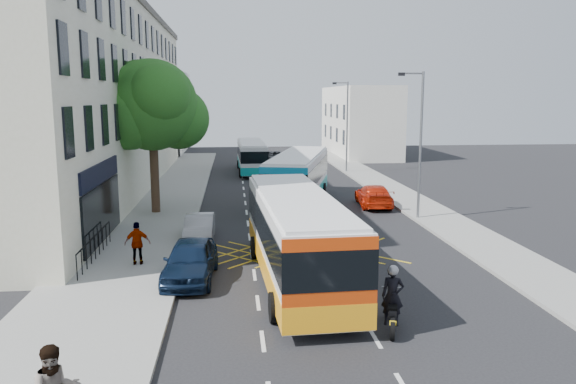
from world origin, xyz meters
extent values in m
plane|color=black|center=(0.00, 0.00, 0.00)|extent=(120.00, 120.00, 0.00)
cube|color=gray|center=(-8.50, 15.00, 0.07)|extent=(5.00, 70.00, 0.15)
cube|color=gray|center=(7.50, 15.00, 0.07)|extent=(3.00, 70.00, 0.15)
cube|color=beige|center=(-14.00, 24.50, 6.50)|extent=(8.00, 45.00, 13.00)
cube|color=#59544C|center=(-14.00, 24.50, 13.25)|extent=(8.30, 45.00, 0.50)
cube|color=black|center=(-9.95, 8.00, 3.40)|extent=(0.12, 7.00, 0.90)
cube|color=black|center=(-9.95, 8.00, 1.60)|extent=(0.12, 7.00, 2.60)
cube|color=silver|center=(-14.00, 55.00, 5.00)|extent=(8.00, 20.00, 10.00)
cube|color=silver|center=(11.00, 48.00, 4.00)|extent=(6.00, 18.00, 8.00)
cylinder|color=#382619|center=(-8.50, 15.00, 2.35)|extent=(0.50, 0.50, 4.40)
sphere|color=#244E16|center=(-8.50, 15.00, 6.35)|extent=(5.20, 5.20, 5.20)
sphere|color=#244E16|center=(-7.10, 15.80, 5.55)|extent=(3.60, 3.60, 3.60)
sphere|color=#244E16|center=(-9.70, 14.40, 5.75)|extent=(3.80, 3.80, 3.80)
sphere|color=#244E16|center=(-7.90, 13.70, 6.95)|extent=(3.40, 3.40, 3.40)
sphere|color=#244E16|center=(-9.30, 16.10, 7.35)|extent=(3.20, 3.20, 3.20)
cylinder|color=slate|center=(6.30, 12.00, 4.15)|extent=(0.14, 0.14, 8.00)
cylinder|color=slate|center=(5.70, 12.00, 8.05)|extent=(1.20, 0.10, 0.10)
cube|color=black|center=(5.10, 12.00, 8.00)|extent=(0.35, 0.15, 0.18)
cylinder|color=slate|center=(6.30, 32.00, 4.15)|extent=(0.14, 0.14, 8.00)
cylinder|color=slate|center=(5.70, 32.00, 8.05)|extent=(1.20, 0.10, 0.10)
cube|color=black|center=(5.10, 32.00, 8.00)|extent=(0.35, 0.15, 0.18)
cube|color=silver|center=(-1.65, 2.24, 1.75)|extent=(3.14, 11.60, 2.77)
cube|color=silver|center=(-1.65, 2.24, 3.19)|extent=(2.92, 11.36, 0.13)
cube|color=black|center=(-1.65, 2.24, 2.14)|extent=(3.20, 11.66, 1.15)
cube|color=orange|center=(-1.65, 2.24, 0.78)|extent=(3.19, 11.65, 0.78)
cube|color=#C7380A|center=(-1.38, -3.47, 1.78)|extent=(2.65, 0.22, 2.61)
cube|color=#FF0C0C|center=(-2.44, -3.52, 1.04)|extent=(0.25, 0.07, 0.25)
cube|color=#FF0C0C|center=(-0.33, -3.43, 1.04)|extent=(0.25, 0.07, 0.25)
cylinder|color=black|center=(-3.10, 5.31, 0.47)|extent=(0.34, 0.95, 0.94)
cylinder|color=black|center=(-0.49, 5.43, 0.47)|extent=(0.34, 0.95, 0.94)
cylinder|color=black|center=(-2.77, -1.68, 0.47)|extent=(0.34, 0.95, 0.94)
cylinder|color=black|center=(-0.16, -1.56, 0.47)|extent=(0.34, 0.95, 0.94)
cube|color=silver|center=(0.17, 17.25, 1.75)|extent=(5.46, 11.80, 2.77)
cube|color=silver|center=(0.17, 17.25, 3.19)|extent=(5.20, 11.53, 0.13)
cube|color=black|center=(0.17, 17.25, 2.15)|extent=(5.53, 11.88, 1.15)
cube|color=#0CA097|center=(0.17, 17.25, 0.79)|extent=(5.52, 11.86, 0.79)
cube|color=#0D7DAA|center=(-1.29, 11.71, 1.78)|extent=(2.60, 0.77, 2.62)
cube|color=#FF0C0C|center=(-2.31, 11.97, 1.05)|extent=(0.26, 0.12, 0.25)
cube|color=#FF0C0C|center=(-0.27, 11.43, 1.05)|extent=(0.26, 0.12, 0.25)
cylinder|color=black|center=(-0.30, 20.62, 0.47)|extent=(0.52, 0.99, 0.94)
cylinder|color=black|center=(2.23, 19.96, 0.47)|extent=(0.52, 0.99, 0.94)
cylinder|color=black|center=(-2.08, 13.84, 0.47)|extent=(0.52, 0.99, 0.94)
cylinder|color=black|center=(0.45, 13.17, 0.47)|extent=(0.52, 0.99, 0.94)
cube|color=silver|center=(-2.26, 33.26, 1.52)|extent=(2.44, 10.01, 2.40)
cube|color=silver|center=(-2.26, 33.26, 2.76)|extent=(2.26, 9.80, 0.11)
cube|color=black|center=(-2.26, 33.26, 1.86)|extent=(2.50, 10.07, 1.00)
cube|color=#0B8F8F|center=(-2.26, 33.26, 0.68)|extent=(2.49, 10.06, 0.68)
cube|color=silver|center=(-2.17, 28.31, 1.54)|extent=(2.31, 0.14, 2.27)
cube|color=#FF0C0C|center=(-3.06, 28.28, 0.91)|extent=(0.25, 0.06, 0.25)
cube|color=#FF0C0C|center=(-1.29, 28.32, 0.91)|extent=(0.25, 0.06, 0.25)
cylinder|color=black|center=(-3.44, 35.96, 0.41)|extent=(0.27, 0.82, 0.82)
cylinder|color=black|center=(-1.18, 36.00, 0.41)|extent=(0.27, 0.82, 0.82)
cylinder|color=black|center=(-3.33, 29.89, 0.41)|extent=(0.27, 0.82, 0.82)
cylinder|color=black|center=(-1.07, 29.93, 0.41)|extent=(0.27, 0.82, 0.82)
cylinder|color=black|center=(0.46, -3.26, 0.33)|extent=(0.29, 0.67, 0.66)
cylinder|color=black|center=(0.85, -1.75, 0.33)|extent=(0.29, 0.67, 0.66)
cube|color=black|center=(0.66, -2.51, 0.64)|extent=(0.54, 1.26, 0.23)
cube|color=black|center=(0.72, -2.26, 0.83)|extent=(0.40, 0.52, 0.21)
cube|color=black|center=(0.59, -2.76, 0.78)|extent=(0.39, 0.57, 0.10)
cylinder|color=slate|center=(0.84, -1.80, 0.73)|extent=(0.17, 0.45, 0.87)
cylinder|color=slate|center=(0.80, -1.95, 1.09)|extent=(0.61, 0.20, 0.04)
cube|color=gold|center=(0.41, -3.43, 0.57)|extent=(0.19, 0.07, 0.13)
imported|color=black|center=(0.64, -2.56, 1.05)|extent=(0.74, 0.58, 1.79)
sphere|color=#99999E|center=(0.64, -2.56, 1.81)|extent=(0.31, 0.31, 0.31)
imported|color=black|center=(-5.60, 2.63, 0.77)|extent=(2.10, 4.60, 1.53)
imported|color=#919398|center=(-5.60, 8.49, 0.63)|extent=(1.37, 3.85, 1.26)
imported|color=red|center=(4.82, 16.13, 0.69)|extent=(2.29, 4.87, 1.37)
imported|color=#43474B|center=(0.40, 39.62, 0.64)|extent=(2.34, 4.69, 1.28)
imported|color=#A6A8AE|center=(2.50, 36.59, 0.65)|extent=(1.82, 3.93, 1.31)
imported|color=gray|center=(-7.81, 4.38, 1.02)|extent=(1.04, 0.48, 1.74)
camera|label=1|loc=(-3.95, -17.87, 6.78)|focal=35.00mm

